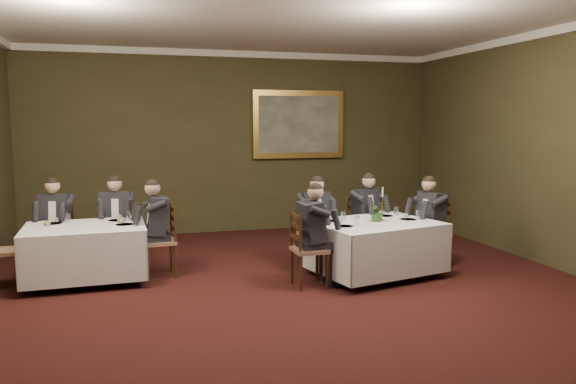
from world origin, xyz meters
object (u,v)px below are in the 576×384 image
centerpiece (378,211)px  diner_main_backright (364,227)px  table_main (374,244)px  painting (299,125)px  diner_sec_backright (117,232)px  chair_sec_endleft (5,267)px  chair_main_endleft (308,265)px  candlestick (382,208)px  table_second (86,249)px  chair_main_backright (363,241)px  chair_main_endright (432,248)px  chair_sec_backright (118,246)px  chair_sec_backleft (58,250)px  diner_main_backleft (315,232)px  diner_sec_backleft (57,235)px  diner_main_endleft (309,248)px  chair_sec_endright (161,256)px  chair_main_backleft (314,247)px  diner_main_endright (432,233)px  diner_sec_endright (160,240)px

centerpiece → diner_main_backright: bearing=78.1°
table_main → painting: painting is taller
diner_sec_backright → chair_sec_endleft: bearing=35.9°
chair_main_endleft → candlestick: candlestick is taller
table_second → centerpiece: bearing=-10.6°
diner_main_backright → painting: (-0.25, 2.79, 1.59)m
chair_main_backright → chair_sec_endleft: 5.11m
chair_main_endright → painting: 4.07m
diner_sec_backright → chair_main_backright: bearing=174.7°
chair_sec_backright → chair_main_endleft: bearing=147.4°
chair_sec_backleft → candlestick: (4.49, -1.43, 0.66)m
diner_main_backleft → diner_sec_backleft: (-3.68, 0.81, 0.00)m
diner_main_endleft → centerpiece: bearing=101.7°
diner_sec_backright → chair_sec_endright: (0.60, -0.77, -0.23)m
chair_sec_backright → chair_sec_endleft: 1.63m
diner_sec_backleft → diner_main_endleft: bearing=161.1°
chair_main_backright → painting: size_ratio=0.54×
chair_main_backleft → diner_main_endright: bearing=160.0°
chair_sec_endleft → table_main: bearing=80.4°
chair_main_backleft → centerpiece: bearing=130.6°
diner_sec_backleft → table_main: bearing=169.9°
chair_main_backleft → chair_sec_endleft: size_ratio=1.00×
candlestick → chair_sec_endleft: bearing=173.2°
chair_sec_endright → chair_sec_endleft: (-1.98, -0.08, 0.00)m
chair_main_endright → table_second: bearing=73.1°
diner_main_endright → centerpiece: (-0.98, -0.22, 0.40)m
chair_sec_backleft → diner_sec_endright: size_ratio=0.74×
diner_sec_endright → diner_main_backleft: bearing=-95.9°
chair_main_backleft → diner_sec_backright: size_ratio=0.74×
diner_sec_backright → diner_sec_backleft: bearing=6.6°
chair_main_backright → diner_main_backleft: bearing=-9.3°
chair_main_endleft → diner_sec_backleft: size_ratio=0.74×
diner_main_backleft → diner_main_backright: (0.88, 0.21, 0.00)m
table_second → chair_main_backright: chair_main_backright is taller
table_main → chair_sec_backright: 3.83m
diner_sec_backleft → chair_sec_endleft: size_ratio=1.35×
diner_sec_endright → chair_sec_endleft: diner_sec_endright is taller
chair_main_backright → chair_main_endleft: 1.75m
diner_main_backright → chair_sec_endright: 3.13m
chair_main_endright → painting: painting is taller
diner_main_backright → diner_main_endright: size_ratio=1.00×
chair_sec_backleft → painting: size_ratio=0.54×
diner_sec_endright → chair_sec_endleft: (-1.97, -0.08, -0.23)m
table_main → diner_main_backleft: size_ratio=1.45×
chair_main_endleft → painting: (1.04, 3.97, 1.82)m
chair_sec_backleft → centerpiece: (4.37, -1.52, 0.63)m
chair_main_endright → chair_sec_backleft: 5.52m
chair_main_backright → diner_main_endleft: 1.76m
table_second → chair_sec_endleft: (-0.99, -0.04, -0.17)m
diner_sec_backleft → diner_sec_endright: bearing=162.3°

